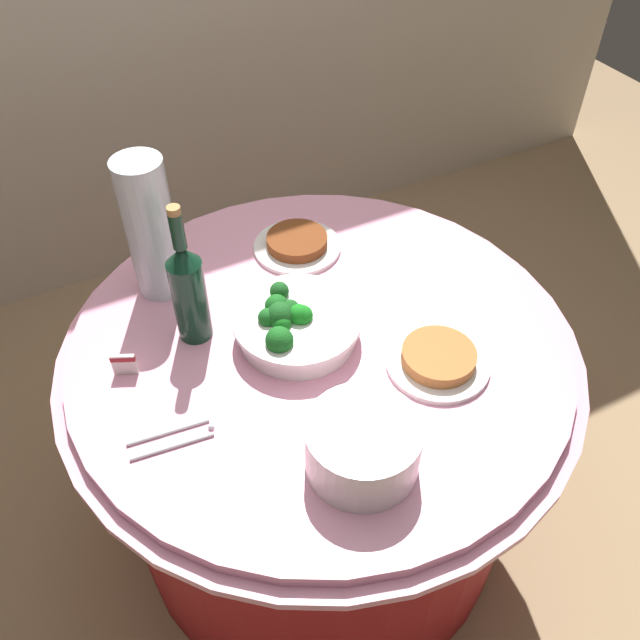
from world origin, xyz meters
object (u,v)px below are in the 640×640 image
serving_tongs (174,438)px  food_plate_peanuts (438,359)px  plate_stack (363,446)px  food_plate_stir_fry (297,244)px  label_placard_front (124,363)px  decorative_fruit_vase (151,232)px  wine_bottle (188,290)px  broccoli_bowl (295,324)px

serving_tongs → food_plate_peanuts: 0.56m
plate_stack → food_plate_peanuts: (0.26, 0.14, -0.04)m
food_plate_stir_fry → plate_stack: bearing=-105.0°
label_placard_front → decorative_fruit_vase: bearing=56.9°
food_plate_stir_fry → food_plate_peanuts: food_plate_peanuts is taller
decorative_fruit_vase → label_placard_front: 0.30m
wine_bottle → food_plate_peanuts: size_ratio=1.53×
wine_bottle → label_placard_front: wine_bottle is taller
food_plate_peanuts → label_placard_front: label_placard_front is taller
food_plate_stir_fry → broccoli_bowl: bearing=-116.3°
broccoli_bowl → plate_stack: size_ratio=1.33×
plate_stack → food_plate_peanuts: 0.30m
wine_bottle → food_plate_peanuts: (0.42, -0.32, -0.11)m
serving_tongs → label_placard_front: (-0.04, 0.21, 0.03)m
serving_tongs → food_plate_peanuts: size_ratio=0.76×
wine_bottle → decorative_fruit_vase: 0.19m
wine_bottle → label_placard_front: size_ratio=6.11×
plate_stack → wine_bottle: 0.49m
plate_stack → wine_bottle: (-0.16, 0.46, 0.07)m
plate_stack → label_placard_front: (-0.33, 0.41, -0.02)m
food_plate_peanuts → label_placard_front: size_ratio=4.00×
plate_stack → food_plate_stir_fry: size_ratio=0.95×
food_plate_stir_fry → food_plate_peanuts: 0.50m
plate_stack → food_plate_stir_fry: plate_stack is taller
food_plate_peanuts → broccoli_bowl: bearing=138.1°
broccoli_bowl → serving_tongs: bearing=-156.5°
broccoli_bowl → food_plate_stir_fry: size_ratio=1.27×
plate_stack → decorative_fruit_vase: decorative_fruit_vase is taller
serving_tongs → label_placard_front: size_ratio=3.05×
plate_stack → label_placard_front: bearing=128.4°
decorative_fruit_vase → food_plate_stir_fry: decorative_fruit_vase is taller
serving_tongs → label_placard_front: 0.21m
wine_bottle → serving_tongs: (-0.13, -0.25, -0.12)m
serving_tongs → food_plate_peanuts: bearing=-7.0°
wine_bottle → broccoli_bowl: bearing=-30.3°
food_plate_peanuts → decorative_fruit_vase: bearing=131.2°
broccoli_bowl → plate_stack: 0.35m
plate_stack → food_plate_stir_fry: bearing=75.0°
broccoli_bowl → serving_tongs: 0.35m
serving_tongs → food_plate_peanuts: (0.56, -0.07, 0.01)m
food_plate_stir_fry → label_placard_front: (-0.50, -0.21, 0.01)m
wine_bottle → label_placard_front: 0.20m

